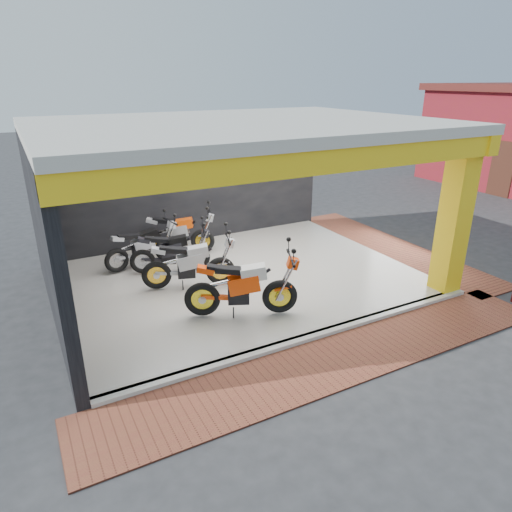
# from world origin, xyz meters

# --- Properties ---
(ground) EXTENTS (80.00, 80.00, 0.00)m
(ground) POSITION_xyz_m (0.00, 0.00, 0.00)
(ground) COLOR #2D2D30
(ground) RESTS_ON ground
(showroom_floor) EXTENTS (8.00, 6.00, 0.10)m
(showroom_floor) POSITION_xyz_m (0.00, 2.00, 0.05)
(showroom_floor) COLOR silver
(showroom_floor) RESTS_ON ground
(showroom_ceiling) EXTENTS (8.40, 6.40, 0.20)m
(showroom_ceiling) POSITION_xyz_m (0.00, 2.00, 3.60)
(showroom_ceiling) COLOR beige
(showroom_ceiling) RESTS_ON corner_column
(back_wall) EXTENTS (8.20, 0.20, 3.50)m
(back_wall) POSITION_xyz_m (0.00, 5.10, 1.75)
(back_wall) COLOR black
(back_wall) RESTS_ON ground
(left_wall) EXTENTS (0.20, 6.20, 3.50)m
(left_wall) POSITION_xyz_m (-4.10, 2.00, 1.75)
(left_wall) COLOR black
(left_wall) RESTS_ON ground
(corner_column) EXTENTS (0.50, 0.50, 3.50)m
(corner_column) POSITION_xyz_m (3.75, -0.75, 1.75)
(corner_column) COLOR yellow
(corner_column) RESTS_ON ground
(header_beam_front) EXTENTS (8.40, 0.30, 0.40)m
(header_beam_front) POSITION_xyz_m (0.00, -1.00, 3.30)
(header_beam_front) COLOR yellow
(header_beam_front) RESTS_ON corner_column
(header_beam_right) EXTENTS (0.30, 6.40, 0.40)m
(header_beam_right) POSITION_xyz_m (4.00, 2.00, 3.30)
(header_beam_right) COLOR yellow
(header_beam_right) RESTS_ON corner_column
(floor_kerb) EXTENTS (8.00, 0.20, 0.10)m
(floor_kerb) POSITION_xyz_m (0.00, -1.02, 0.05)
(floor_kerb) COLOR silver
(floor_kerb) RESTS_ON ground
(paver_front) EXTENTS (9.00, 1.40, 0.03)m
(paver_front) POSITION_xyz_m (0.00, -1.80, 0.01)
(paver_front) COLOR brown
(paver_front) RESTS_ON ground
(paver_right) EXTENTS (1.40, 7.00, 0.03)m
(paver_right) POSITION_xyz_m (4.80, 2.00, 0.01)
(paver_right) COLOR brown
(paver_right) RESTS_ON ground
(moto_hero) EXTENTS (2.52, 1.76, 1.45)m
(moto_hero) POSITION_xyz_m (-0.15, -0.04, 0.82)
(moto_hero) COLOR #FF440A
(moto_hero) RESTS_ON showroom_floor
(moto_row_a) EXTENTS (2.34, 1.46, 1.34)m
(moto_row_a) POSITION_xyz_m (-0.64, 1.77, 0.77)
(moto_row_a) COLOR #ACAFB4
(moto_row_a) RESTS_ON showroom_floor
(moto_row_b) EXTENTS (2.16, 1.32, 1.24)m
(moto_row_b) POSITION_xyz_m (-0.78, 2.83, 0.72)
(moto_row_b) COLOR black
(moto_row_b) RESTS_ON showroom_floor
(moto_row_c) EXTENTS (2.27, 1.66, 1.31)m
(moto_row_c) POSITION_xyz_m (-0.21, 3.90, 0.75)
(moto_row_c) COLOR #97999E
(moto_row_c) RESTS_ON showroom_floor
(moto_row_d) EXTENTS (2.13, 1.08, 1.24)m
(moto_row_d) POSITION_xyz_m (-1.27, 3.81, 0.72)
(moto_row_d) COLOR #AFB1B7
(moto_row_d) RESTS_ON showroom_floor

